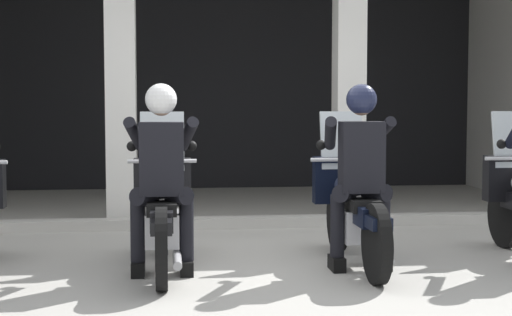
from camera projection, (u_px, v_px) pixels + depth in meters
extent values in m
plane|color=#A8A59E|center=(230.00, 214.00, 9.92)|extent=(80.00, 80.00, 0.00)
cube|color=black|center=(217.00, 92.00, 13.01)|extent=(9.21, 0.24, 3.23)
cube|color=silver|center=(121.00, 106.00, 9.07)|extent=(0.35, 0.36, 2.79)
cube|color=silver|center=(349.00, 106.00, 9.38)|extent=(0.35, 0.36, 2.79)
cube|color=#B7B5AD|center=(241.00, 222.00, 8.82)|extent=(8.81, 0.24, 0.12)
cylinder|color=black|center=(163.00, 221.00, 7.23)|extent=(0.09, 0.64, 0.64)
cylinder|color=black|center=(162.00, 249.00, 5.84)|extent=(0.09, 0.64, 0.64)
cube|color=black|center=(163.00, 199.00, 7.21)|extent=(0.14, 0.44, 0.08)
cube|color=silver|center=(162.00, 229.00, 6.48)|extent=(0.28, 0.44, 0.28)
cube|color=black|center=(162.00, 212.00, 6.52)|extent=(0.18, 1.24, 0.16)
ellipsoid|color=black|center=(162.00, 188.00, 6.73)|extent=(0.26, 0.48, 0.22)
cube|color=black|center=(162.00, 207.00, 6.34)|extent=(0.24, 0.52, 0.10)
cube|color=black|center=(162.00, 225.00, 5.89)|extent=(0.16, 0.48, 0.10)
cylinder|color=silver|center=(163.00, 196.00, 7.15)|extent=(0.05, 0.24, 0.53)
cube|color=black|center=(163.00, 182.00, 7.08)|extent=(0.52, 0.16, 0.44)
sphere|color=silver|center=(163.00, 179.00, 7.18)|extent=(0.18, 0.18, 0.18)
cube|color=silver|center=(162.00, 141.00, 7.04)|extent=(0.40, 0.14, 0.54)
cylinder|color=silver|center=(162.00, 161.00, 6.97)|extent=(0.62, 0.04, 0.04)
cylinder|color=silver|center=(177.00, 259.00, 6.16)|extent=(0.07, 0.55, 0.07)
cube|color=black|center=(162.00, 159.00, 6.29)|extent=(0.36, 0.22, 0.60)
cube|color=#591414|center=(162.00, 155.00, 6.41)|extent=(0.05, 0.02, 0.32)
sphere|color=tan|center=(161.00, 103.00, 6.28)|extent=(0.21, 0.21, 0.21)
sphere|color=silver|center=(161.00, 99.00, 6.28)|extent=(0.26, 0.26, 0.26)
cylinder|color=black|center=(179.00, 196.00, 6.35)|extent=(0.26, 0.29, 0.17)
cylinder|color=black|center=(186.00, 229.00, 6.38)|extent=(0.12, 0.12, 0.53)
cube|color=black|center=(187.00, 267.00, 6.41)|extent=(0.11, 0.26, 0.12)
cylinder|color=black|center=(145.00, 196.00, 6.32)|extent=(0.26, 0.29, 0.17)
cylinder|color=black|center=(138.00, 230.00, 6.33)|extent=(0.12, 0.12, 0.53)
cube|color=black|center=(138.00, 268.00, 6.36)|extent=(0.11, 0.26, 0.12)
cylinder|color=black|center=(188.00, 134.00, 6.53)|extent=(0.19, 0.48, 0.31)
sphere|color=black|center=(192.00, 146.00, 6.75)|extent=(0.09, 0.09, 0.09)
cylinder|color=black|center=(135.00, 135.00, 6.48)|extent=(0.19, 0.48, 0.31)
sphere|color=black|center=(132.00, 146.00, 6.69)|extent=(0.09, 0.09, 0.09)
cylinder|color=black|center=(338.00, 218.00, 7.43)|extent=(0.09, 0.64, 0.64)
cylinder|color=black|center=(377.00, 244.00, 6.05)|extent=(0.09, 0.64, 0.64)
cube|color=black|center=(338.00, 196.00, 7.42)|extent=(0.14, 0.44, 0.08)
cube|color=silver|center=(357.00, 225.00, 6.69)|extent=(0.28, 0.44, 0.28)
cube|color=black|center=(355.00, 209.00, 6.73)|extent=(0.18, 1.24, 0.16)
ellipsoid|color=#1E2338|center=(350.00, 186.00, 6.93)|extent=(0.26, 0.48, 0.22)
cube|color=black|center=(361.00, 204.00, 6.54)|extent=(0.24, 0.52, 0.10)
cube|color=black|center=(375.00, 221.00, 6.09)|extent=(0.16, 0.48, 0.10)
cylinder|color=silver|center=(339.00, 194.00, 7.36)|extent=(0.05, 0.24, 0.53)
cube|color=black|center=(341.00, 180.00, 7.29)|extent=(0.52, 0.16, 0.44)
sphere|color=silver|center=(338.00, 177.00, 7.39)|extent=(0.18, 0.18, 0.18)
cube|color=silver|center=(342.00, 140.00, 7.24)|extent=(0.40, 0.14, 0.54)
cylinder|color=silver|center=(343.00, 160.00, 7.18)|extent=(0.62, 0.04, 0.04)
cylinder|color=silver|center=(381.00, 254.00, 6.37)|extent=(0.07, 0.55, 0.07)
cube|color=black|center=(362.00, 157.00, 6.50)|extent=(0.36, 0.22, 0.60)
cube|color=#14193F|center=(358.00, 154.00, 6.61)|extent=(0.05, 0.02, 0.32)
sphere|color=#936B51|center=(361.00, 103.00, 6.48)|extent=(0.21, 0.21, 0.21)
sphere|color=#191E38|center=(362.00, 99.00, 6.48)|extent=(0.26, 0.26, 0.26)
cylinder|color=black|center=(377.00, 193.00, 6.55)|extent=(0.26, 0.29, 0.17)
cylinder|color=black|center=(383.00, 225.00, 6.58)|extent=(0.12, 0.12, 0.53)
cube|color=black|center=(382.00, 262.00, 6.61)|extent=(0.11, 0.26, 0.12)
cylinder|color=black|center=(344.00, 193.00, 6.52)|extent=(0.26, 0.29, 0.17)
cylinder|color=black|center=(337.00, 226.00, 6.54)|extent=(0.12, 0.12, 0.53)
cube|color=black|center=(337.00, 263.00, 6.57)|extent=(0.11, 0.26, 0.12)
cylinder|color=black|center=(380.00, 133.00, 6.74)|extent=(0.19, 0.48, 0.31)
sphere|color=black|center=(378.00, 145.00, 6.96)|extent=(0.09, 0.09, 0.09)
cylinder|color=black|center=(330.00, 134.00, 6.69)|extent=(0.19, 0.48, 0.31)
sphere|color=black|center=(321.00, 145.00, 6.90)|extent=(0.09, 0.09, 0.09)
cylinder|color=black|center=(505.00, 215.00, 7.60)|extent=(0.09, 0.64, 0.64)
cube|color=black|center=(506.00, 194.00, 7.58)|extent=(0.14, 0.44, 0.08)
cylinder|color=silver|center=(508.00, 192.00, 7.52)|extent=(0.05, 0.24, 0.53)
cube|color=black|center=(511.00, 178.00, 7.45)|extent=(0.52, 0.16, 0.44)
sphere|color=silver|center=(507.00, 175.00, 7.55)|extent=(0.18, 0.18, 0.18)
sphere|color=black|center=(501.00, 144.00, 7.06)|extent=(0.09, 0.09, 0.09)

